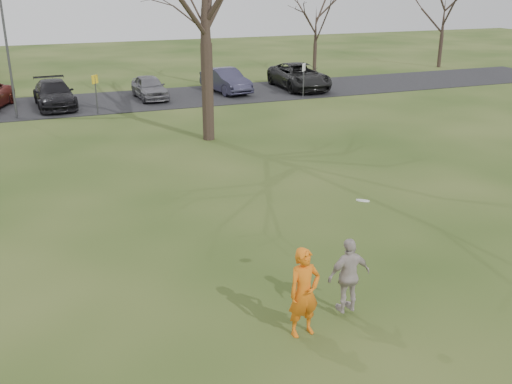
{
  "coord_description": "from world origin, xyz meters",
  "views": [
    {
      "loc": [
        -5.19,
        -9.38,
        6.76
      ],
      "look_at": [
        0.0,
        4.0,
        1.5
      ],
      "focal_mm": 40.95,
      "sensor_mm": 36.0,
      "label": 1
    }
  ],
  "objects_px": {
    "car_3": "(54,94)",
    "car_5": "(226,80)",
    "catching_play": "(349,275)",
    "lamp_post": "(6,39)",
    "car_4": "(149,87)",
    "player_defender": "(304,292)",
    "car_6": "(299,76)"
  },
  "relations": [
    {
      "from": "car_4",
      "to": "catching_play",
      "type": "distance_m",
      "value": 25.17
    },
    {
      "from": "catching_play",
      "to": "lamp_post",
      "type": "relative_size",
      "value": 0.4
    },
    {
      "from": "car_5",
      "to": "catching_play",
      "type": "height_order",
      "value": "catching_play"
    },
    {
      "from": "car_4",
      "to": "player_defender",
      "type": "bearing_deg",
      "value": -97.18
    },
    {
      "from": "player_defender",
      "to": "catching_play",
      "type": "relative_size",
      "value": 0.75
    },
    {
      "from": "player_defender",
      "to": "car_3",
      "type": "xyz_separation_m",
      "value": [
        -3.34,
        24.94,
        -0.18
      ]
    },
    {
      "from": "car_3",
      "to": "catching_play",
      "type": "height_order",
      "value": "catching_play"
    },
    {
      "from": "car_4",
      "to": "lamp_post",
      "type": "distance_m",
      "value": 8.52
    },
    {
      "from": "player_defender",
      "to": "car_3",
      "type": "relative_size",
      "value": 0.38
    },
    {
      "from": "car_3",
      "to": "car_4",
      "type": "distance_m",
      "value": 5.43
    },
    {
      "from": "car_4",
      "to": "catching_play",
      "type": "height_order",
      "value": "catching_play"
    },
    {
      "from": "player_defender",
      "to": "car_4",
      "type": "bearing_deg",
      "value": 79.99
    },
    {
      "from": "player_defender",
      "to": "car_6",
      "type": "relative_size",
      "value": 0.33
    },
    {
      "from": "car_4",
      "to": "catching_play",
      "type": "relative_size",
      "value": 1.58
    },
    {
      "from": "player_defender",
      "to": "car_6",
      "type": "bearing_deg",
      "value": 59.65
    },
    {
      "from": "lamp_post",
      "to": "car_3",
      "type": "bearing_deg",
      "value": 46.83
    },
    {
      "from": "car_5",
      "to": "lamp_post",
      "type": "height_order",
      "value": "lamp_post"
    },
    {
      "from": "car_4",
      "to": "catching_play",
      "type": "bearing_deg",
      "value": -94.59
    },
    {
      "from": "car_5",
      "to": "car_6",
      "type": "height_order",
      "value": "car_6"
    },
    {
      "from": "player_defender",
      "to": "car_5",
      "type": "bearing_deg",
      "value": 69.57
    },
    {
      "from": "player_defender",
      "to": "car_5",
      "type": "relative_size",
      "value": 0.42
    },
    {
      "from": "car_3",
      "to": "car_5",
      "type": "bearing_deg",
      "value": 1.55
    },
    {
      "from": "car_3",
      "to": "lamp_post",
      "type": "bearing_deg",
      "value": -136.21
    },
    {
      "from": "car_3",
      "to": "car_6",
      "type": "bearing_deg",
      "value": -1.76
    },
    {
      "from": "car_3",
      "to": "car_6",
      "type": "relative_size",
      "value": 0.86
    },
    {
      "from": "car_4",
      "to": "car_5",
      "type": "height_order",
      "value": "car_5"
    },
    {
      "from": "car_6",
      "to": "lamp_post",
      "type": "distance_m",
      "value": 17.59
    },
    {
      "from": "car_6",
      "to": "lamp_post",
      "type": "xyz_separation_m",
      "value": [
        -17.13,
        -2.49,
        3.13
      ]
    },
    {
      "from": "car_6",
      "to": "car_4",
      "type": "bearing_deg",
      "value": -178.56
    },
    {
      "from": "car_3",
      "to": "car_6",
      "type": "xyz_separation_m",
      "value": [
        15.12,
        0.34,
        0.08
      ]
    },
    {
      "from": "catching_play",
      "to": "lamp_post",
      "type": "distance_m",
      "value": 23.63
    },
    {
      "from": "car_4",
      "to": "car_6",
      "type": "bearing_deg",
      "value": -3.44
    }
  ]
}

